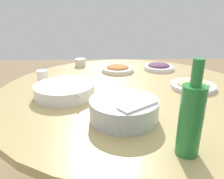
{
  "coord_description": "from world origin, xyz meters",
  "views": [
    {
      "loc": [
        0.13,
        1.09,
        1.16
      ],
      "look_at": [
        0.1,
        0.11,
        0.79
      ],
      "focal_mm": 35.04,
      "sensor_mm": 36.0,
      "label": 1
    }
  ],
  "objects_px": {
    "dish_tofu_braise": "(118,69)",
    "dish_noodles": "(193,85)",
    "tea_cup_side": "(80,62)",
    "rice_bowl": "(124,109)",
    "dish_eggplant": "(159,67)",
    "tea_cup_near": "(42,76)",
    "green_bottle": "(191,118)",
    "soup_bowl": "(65,90)",
    "round_dining_table": "(129,101)"
  },
  "relations": [
    {
      "from": "soup_bowl",
      "to": "dish_eggplant",
      "type": "height_order",
      "value": "soup_bowl"
    },
    {
      "from": "soup_bowl",
      "to": "dish_eggplant",
      "type": "xyz_separation_m",
      "value": [
        -0.57,
        -0.46,
        -0.01
      ]
    },
    {
      "from": "soup_bowl",
      "to": "green_bottle",
      "type": "distance_m",
      "value": 0.65
    },
    {
      "from": "dish_tofu_braise",
      "to": "tea_cup_side",
      "type": "height_order",
      "value": "tea_cup_side"
    },
    {
      "from": "dish_eggplant",
      "to": "tea_cup_near",
      "type": "bearing_deg",
      "value": 18.55
    },
    {
      "from": "dish_tofu_braise",
      "to": "tea_cup_side",
      "type": "distance_m",
      "value": 0.31
    },
    {
      "from": "tea_cup_side",
      "to": "green_bottle",
      "type": "bearing_deg",
      "value": 111.75
    },
    {
      "from": "dish_noodles",
      "to": "green_bottle",
      "type": "relative_size",
      "value": 0.82
    },
    {
      "from": "dish_eggplant",
      "to": "tea_cup_near",
      "type": "height_order",
      "value": "tea_cup_near"
    },
    {
      "from": "tea_cup_near",
      "to": "dish_eggplant",
      "type": "bearing_deg",
      "value": -161.45
    },
    {
      "from": "round_dining_table",
      "to": "soup_bowl",
      "type": "height_order",
      "value": "soup_bowl"
    },
    {
      "from": "dish_noodles",
      "to": "green_bottle",
      "type": "height_order",
      "value": "green_bottle"
    },
    {
      "from": "round_dining_table",
      "to": "rice_bowl",
      "type": "relative_size",
      "value": 5.21
    },
    {
      "from": "dish_eggplant",
      "to": "tea_cup_side",
      "type": "xyz_separation_m",
      "value": [
        0.56,
        -0.12,
        0.01
      ]
    },
    {
      "from": "tea_cup_near",
      "to": "tea_cup_side",
      "type": "distance_m",
      "value": 0.41
    },
    {
      "from": "soup_bowl",
      "to": "dish_eggplant",
      "type": "bearing_deg",
      "value": -141.04
    },
    {
      "from": "tea_cup_side",
      "to": "tea_cup_near",
      "type": "bearing_deg",
      "value": 63.38
    },
    {
      "from": "soup_bowl",
      "to": "tea_cup_side",
      "type": "xyz_separation_m",
      "value": [
        -0.02,
        -0.58,
        -0.0
      ]
    },
    {
      "from": "soup_bowl",
      "to": "tea_cup_side",
      "type": "bearing_deg",
      "value": -91.84
    },
    {
      "from": "soup_bowl",
      "to": "rice_bowl",
      "type": "bearing_deg",
      "value": 137.22
    },
    {
      "from": "round_dining_table",
      "to": "tea_cup_near",
      "type": "distance_m",
      "value": 0.52
    },
    {
      "from": "dish_tofu_braise",
      "to": "tea_cup_near",
      "type": "distance_m",
      "value": 0.5
    },
    {
      "from": "dish_eggplant",
      "to": "tea_cup_side",
      "type": "bearing_deg",
      "value": -11.8
    },
    {
      "from": "rice_bowl",
      "to": "green_bottle",
      "type": "xyz_separation_m",
      "value": [
        -0.17,
        0.22,
        0.07
      ]
    },
    {
      "from": "dish_tofu_braise",
      "to": "green_bottle",
      "type": "relative_size",
      "value": 0.75
    },
    {
      "from": "dish_eggplant",
      "to": "green_bottle",
      "type": "xyz_separation_m",
      "value": [
        0.14,
        0.93,
        0.1
      ]
    },
    {
      "from": "rice_bowl",
      "to": "tea_cup_near",
      "type": "bearing_deg",
      "value": -47.1
    },
    {
      "from": "rice_bowl",
      "to": "dish_eggplant",
      "type": "height_order",
      "value": "rice_bowl"
    },
    {
      "from": "dish_noodles",
      "to": "dish_eggplant",
      "type": "height_order",
      "value": "dish_eggplant"
    },
    {
      "from": "rice_bowl",
      "to": "tea_cup_near",
      "type": "relative_size",
      "value": 3.91
    },
    {
      "from": "dish_eggplant",
      "to": "dish_noodles",
      "type": "bearing_deg",
      "value": 104.11
    },
    {
      "from": "round_dining_table",
      "to": "tea_cup_near",
      "type": "relative_size",
      "value": 20.4
    },
    {
      "from": "rice_bowl",
      "to": "dish_noodles",
      "type": "relative_size",
      "value": 1.13
    },
    {
      "from": "dish_eggplant",
      "to": "tea_cup_side",
      "type": "relative_size",
      "value": 2.67
    },
    {
      "from": "rice_bowl",
      "to": "dish_eggplant",
      "type": "distance_m",
      "value": 0.78
    },
    {
      "from": "dish_noodles",
      "to": "dish_eggplant",
      "type": "xyz_separation_m",
      "value": [
        0.1,
        -0.38,
        0.0
      ]
    },
    {
      "from": "round_dining_table",
      "to": "soup_bowl",
      "type": "distance_m",
      "value": 0.35
    },
    {
      "from": "dish_tofu_braise",
      "to": "dish_noodles",
      "type": "distance_m",
      "value": 0.51
    },
    {
      "from": "rice_bowl",
      "to": "dish_noodles",
      "type": "xyz_separation_m",
      "value": [
        -0.4,
        -0.33,
        -0.03
      ]
    },
    {
      "from": "round_dining_table",
      "to": "tea_cup_near",
      "type": "xyz_separation_m",
      "value": [
        0.49,
        -0.13,
        0.11
      ]
    },
    {
      "from": "tea_cup_side",
      "to": "dish_tofu_braise",
      "type": "bearing_deg",
      "value": 149.92
    },
    {
      "from": "soup_bowl",
      "to": "dish_eggplant",
      "type": "distance_m",
      "value": 0.74
    },
    {
      "from": "dish_eggplant",
      "to": "tea_cup_side",
      "type": "height_order",
      "value": "tea_cup_side"
    },
    {
      "from": "soup_bowl",
      "to": "tea_cup_near",
      "type": "distance_m",
      "value": 0.27
    },
    {
      "from": "round_dining_table",
      "to": "green_bottle",
      "type": "xyz_separation_m",
      "value": [
        -0.11,
        0.55,
        0.19
      ]
    },
    {
      "from": "dish_noodles",
      "to": "green_bottle",
      "type": "distance_m",
      "value": 0.61
    },
    {
      "from": "round_dining_table",
      "to": "dish_tofu_braise",
      "type": "xyz_separation_m",
      "value": [
        0.04,
        -0.34,
        0.09
      ]
    },
    {
      "from": "rice_bowl",
      "to": "tea_cup_near",
      "type": "distance_m",
      "value": 0.64
    },
    {
      "from": "green_bottle",
      "to": "tea_cup_side",
      "type": "relative_size",
      "value": 3.73
    },
    {
      "from": "dish_noodles",
      "to": "tea_cup_side",
      "type": "bearing_deg",
      "value": -37.27
    }
  ]
}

